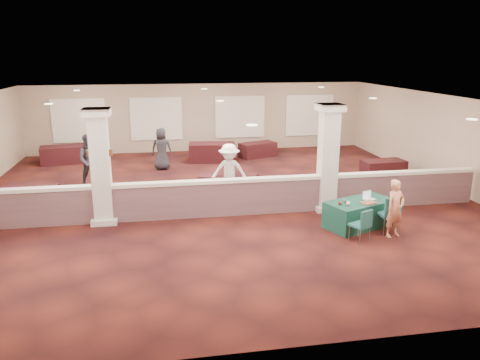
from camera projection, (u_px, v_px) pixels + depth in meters
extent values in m
plane|color=#481912|center=(221.00, 200.00, 15.17)|extent=(16.00, 16.00, 0.00)
cube|color=gray|center=(199.00, 118.00, 22.35)|extent=(16.00, 0.04, 3.20)
cube|color=gray|center=(289.00, 257.00, 7.15)|extent=(16.00, 0.04, 3.20)
cube|color=gray|center=(451.00, 143.00, 16.07)|extent=(0.04, 16.00, 3.20)
cube|color=white|center=(220.00, 100.00, 14.33)|extent=(16.00, 16.00, 0.02)
cube|color=brown|center=(228.00, 199.00, 13.61)|extent=(15.60, 0.20, 1.00)
cube|color=beige|center=(228.00, 181.00, 13.47)|extent=(15.60, 0.28, 0.10)
cube|color=beige|center=(101.00, 167.00, 12.75)|extent=(0.50, 0.50, 3.20)
cube|color=beige|center=(105.00, 220.00, 13.15)|extent=(0.70, 0.70, 0.16)
cube|color=beige|center=(96.00, 112.00, 12.35)|extent=(0.72, 0.72, 0.20)
cube|color=beige|center=(328.00, 158.00, 13.82)|extent=(0.50, 0.50, 3.20)
cube|color=beige|center=(325.00, 207.00, 14.22)|extent=(0.70, 0.70, 0.16)
cube|color=beige|center=(330.00, 107.00, 13.42)|extent=(0.72, 0.72, 0.20)
cylinder|color=brown|center=(89.00, 153.00, 12.59)|extent=(0.12, 0.12, 0.18)
cylinder|color=#EEE5CA|center=(89.00, 153.00, 12.59)|extent=(0.09, 0.09, 0.10)
cylinder|color=brown|center=(110.00, 152.00, 12.69)|extent=(0.12, 0.12, 0.18)
cylinder|color=#EEE5CA|center=(110.00, 152.00, 12.69)|extent=(0.09, 0.09, 0.10)
cube|color=#0F3930|center=(359.00, 214.00, 12.79)|extent=(2.10, 1.57, 0.72)
cube|color=#1D5156|center=(388.00, 214.00, 12.37)|extent=(0.51, 0.51, 0.07)
cube|color=#1D5156|center=(393.00, 207.00, 12.09)|extent=(0.48, 0.07, 0.48)
cylinder|color=slate|center=(384.00, 227.00, 12.21)|extent=(0.03, 0.03, 0.46)
cylinder|color=slate|center=(398.00, 225.00, 12.29)|extent=(0.03, 0.03, 0.46)
cylinder|color=slate|center=(377.00, 221.00, 12.60)|extent=(0.03, 0.03, 0.46)
cylinder|color=slate|center=(391.00, 220.00, 12.68)|extent=(0.03, 0.03, 0.46)
cube|color=#1D5156|center=(360.00, 225.00, 11.78)|extent=(0.57, 0.57, 0.06)
cube|color=#1D5156|center=(367.00, 219.00, 11.56)|extent=(0.39, 0.22, 0.41)
cylinder|color=slate|center=(360.00, 237.00, 11.60)|extent=(0.03, 0.03, 0.39)
cylinder|color=slate|center=(369.00, 234.00, 11.80)|extent=(0.03, 0.03, 0.39)
cylinder|color=slate|center=(349.00, 233.00, 11.87)|extent=(0.03, 0.03, 0.39)
cylinder|color=slate|center=(359.00, 230.00, 12.07)|extent=(0.03, 0.03, 0.39)
imported|color=#E49463|center=(395.00, 209.00, 11.99)|extent=(0.63, 0.51, 1.51)
cube|color=black|center=(29.00, 197.00, 14.39)|extent=(1.73, 1.08, 0.65)
cube|color=black|center=(229.00, 186.00, 15.41)|extent=(2.04, 1.52, 0.74)
cube|color=black|center=(383.00, 169.00, 17.87)|extent=(1.67, 0.93, 0.65)
cube|color=black|center=(63.00, 155.00, 20.09)|extent=(1.98, 1.22, 0.75)
cube|color=black|center=(212.00, 152.00, 20.43)|extent=(2.08, 1.21, 0.80)
cube|color=black|center=(258.00, 150.00, 21.31)|extent=(1.82, 1.36, 0.66)
imported|color=black|center=(91.00, 161.00, 16.42)|extent=(0.97, 0.62, 1.89)
imported|color=beige|center=(229.00, 172.00, 15.02)|extent=(1.26, 0.81, 1.82)
imported|color=black|center=(327.00, 157.00, 17.92)|extent=(0.87, 0.94, 1.48)
imported|color=black|center=(162.00, 149.00, 18.91)|extent=(0.90, 0.58, 1.70)
cube|color=silver|center=(369.00, 199.00, 12.80)|extent=(0.39, 0.33, 0.02)
cube|color=silver|center=(367.00, 194.00, 12.86)|extent=(0.31, 0.13, 0.22)
cube|color=silver|center=(367.00, 195.00, 12.86)|extent=(0.28, 0.11, 0.19)
cube|color=#C5521F|center=(368.00, 203.00, 12.51)|extent=(0.48, 0.42, 0.03)
sphere|color=beige|center=(348.00, 203.00, 12.32)|extent=(0.11, 0.11, 0.11)
sphere|color=#5A1712|center=(340.00, 203.00, 12.37)|extent=(0.10, 0.10, 0.10)
sphere|color=#444348|center=(345.00, 201.00, 12.55)|extent=(0.10, 0.10, 0.10)
cube|color=red|center=(385.00, 200.00, 12.79)|extent=(0.12, 0.07, 0.01)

